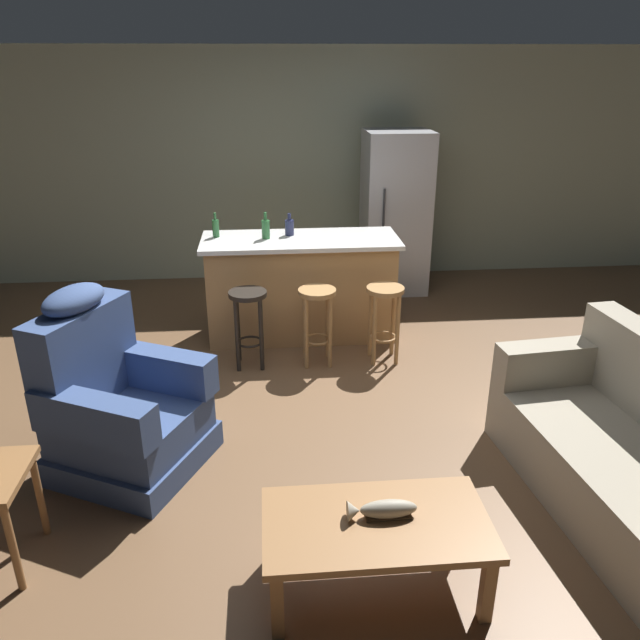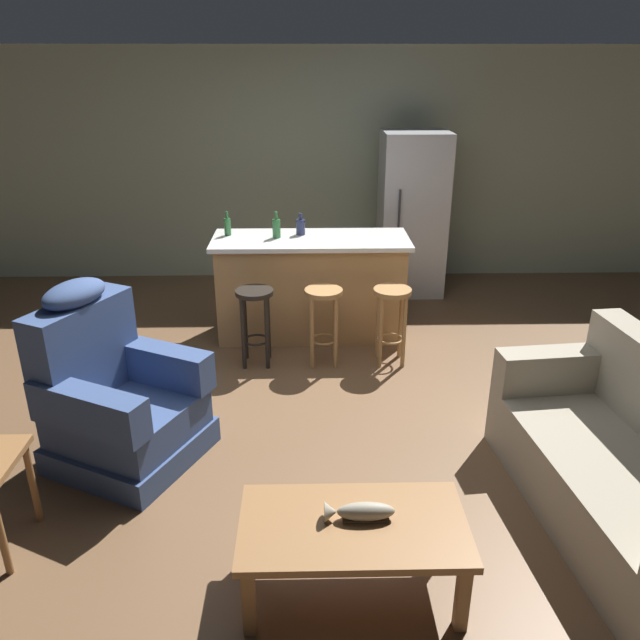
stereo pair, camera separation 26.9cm
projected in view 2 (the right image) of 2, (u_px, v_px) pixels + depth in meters
ground_plane at (313, 404)px, 4.81m from camera, size 12.00×12.00×0.00m
back_wall at (309, 167)px, 7.18m from camera, size 12.00×0.05×2.60m
coffee_table at (353, 532)px, 3.00m from camera, size 1.10×0.60×0.42m
fish_figurine at (359, 512)px, 2.99m from camera, size 0.34×0.10×0.10m
couch at (637, 474)px, 3.45m from camera, size 1.02×1.97×0.94m
recliner_near_lamp at (116, 399)px, 4.05m from camera, size 1.12×1.12×1.20m
kitchen_island at (311, 287)px, 5.87m from camera, size 1.80×0.70×0.95m
bar_stool_left at (255, 313)px, 5.28m from camera, size 0.32×0.32×0.68m
bar_stool_middle at (324, 312)px, 5.29m from camera, size 0.32×0.32×0.68m
bar_stool_right at (392, 312)px, 5.30m from camera, size 0.32×0.32×0.68m
refrigerator at (412, 214)px, 6.84m from camera, size 0.70×0.69×1.76m
bottle_tall_green at (228, 226)px, 5.74m from camera, size 0.06×0.06×0.22m
bottle_short_amber at (301, 227)px, 5.76m from camera, size 0.08×0.08×0.20m
bottle_wine_dark at (276, 228)px, 5.66m from camera, size 0.07×0.07×0.24m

